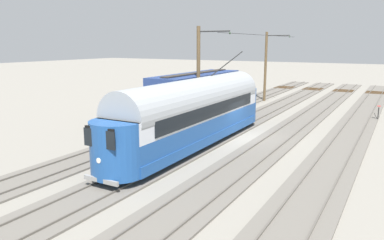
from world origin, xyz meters
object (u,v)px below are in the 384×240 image
(vintage_streetcar, at_px, (195,112))
(switch_stand, at_px, (378,112))
(coach_adjacent, at_px, (197,95))
(catenary_pole_mid_near, at_px, (199,76))
(track_end_bumper, at_px, (247,98))
(catenary_pole_foreground, at_px, (266,66))

(vintage_streetcar, bearing_deg, switch_stand, -122.28)
(vintage_streetcar, height_order, switch_stand, vintage_streetcar)
(coach_adjacent, bearing_deg, catenary_pole_mid_near, 122.04)
(catenary_pole_mid_near, bearing_deg, track_end_bumper, -83.70)
(switch_stand, distance_m, track_end_bumper, 14.23)
(vintage_streetcar, distance_m, catenary_pole_foreground, 20.97)
(catenary_pole_foreground, height_order, track_end_bumper, catenary_pole_foreground)
(coach_adjacent, relative_size, track_end_bumper, 6.16)
(vintage_streetcar, xyz_separation_m, coach_adjacent, (4.05, -7.60, -0.09))
(switch_stand, bearing_deg, catenary_pole_foreground, -25.82)
(coach_adjacent, distance_m, catenary_pole_foreground, 13.37)
(vintage_streetcar, relative_size, catenary_pole_mid_near, 2.21)
(vintage_streetcar, xyz_separation_m, catenary_pole_foreground, (2.48, -20.75, 1.74))
(vintage_streetcar, distance_m, catenary_pole_mid_near, 5.91)
(track_end_bumper, bearing_deg, catenary_pole_mid_near, 96.30)
(track_end_bumper, bearing_deg, catenary_pole_foreground, -139.82)
(coach_adjacent, xyz_separation_m, catenary_pole_foreground, (-1.58, -13.15, 1.83))
(vintage_streetcar, height_order, catenary_pole_foreground, catenary_pole_foreground)
(catenary_pole_foreground, xyz_separation_m, catenary_pole_mid_near, (0.00, 15.67, 0.00))
(catenary_pole_foreground, height_order, switch_stand, catenary_pole_foreground)
(switch_stand, xyz_separation_m, track_end_bumper, (13.52, -4.44, -0.30))
(catenary_pole_mid_near, distance_m, track_end_bumper, 14.86)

